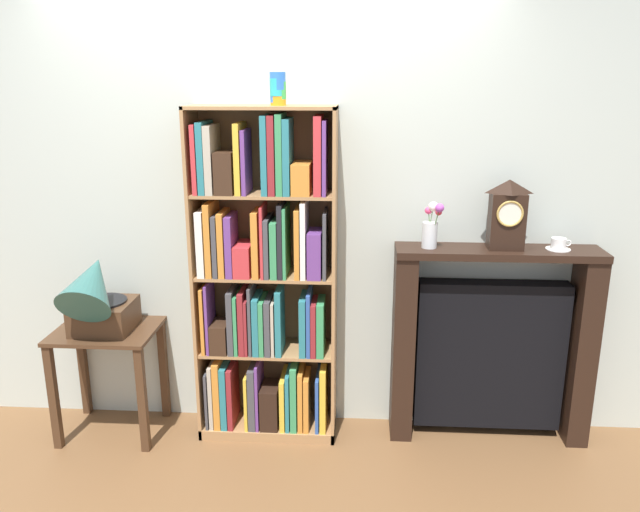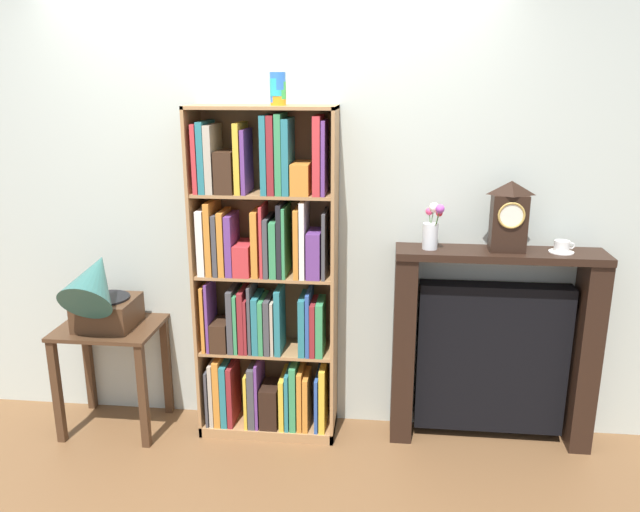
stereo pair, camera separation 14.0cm
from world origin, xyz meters
name	(u,v)px [view 1 (the left image)]	position (x,y,z in m)	size (l,w,h in m)	color
ground_plane	(267,440)	(0.00, 0.00, -0.01)	(7.85, 6.40, 0.02)	brown
wall_back	(301,202)	(0.18, 0.29, 1.34)	(4.85, 0.08, 2.68)	beige
bookshelf	(264,288)	(-0.01, 0.09, 0.89)	(0.78, 0.30, 1.88)	#A87A4C
cup_stack	(278,89)	(0.09, 0.07, 1.96)	(0.08, 0.08, 0.16)	orange
side_table_left	(108,355)	(-0.91, 0.03, 0.49)	(0.57, 0.45, 0.65)	#472D1C
gramophone	(96,296)	(-0.91, -0.05, 0.87)	(0.32, 0.49, 0.53)	#472D1C
fireplace_mantel	(491,346)	(1.27, 0.15, 0.55)	(1.11, 0.25, 1.13)	black
mantel_clock	(507,215)	(1.30, 0.13, 1.32)	(0.18, 0.13, 0.38)	black
flower_vase	(431,227)	(0.90, 0.13, 1.25)	(0.11, 0.11, 0.25)	silver
teacup_with_saucer	(559,245)	(1.58, 0.13, 1.16)	(0.13, 0.13, 0.06)	white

